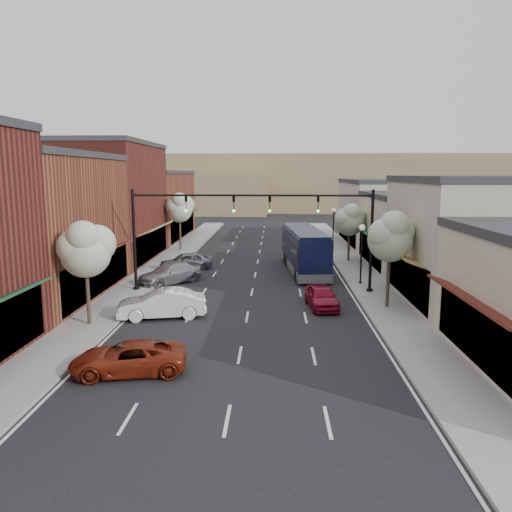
# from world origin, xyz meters

# --- Properties ---
(ground) EXTENTS (160.00, 160.00, 0.00)m
(ground) POSITION_xyz_m (0.00, 0.00, 0.00)
(ground) COLOR black
(ground) RESTS_ON ground
(sidewalk_left) EXTENTS (2.80, 73.00, 0.15)m
(sidewalk_left) POSITION_xyz_m (-8.40, 18.50, 0.07)
(sidewalk_left) COLOR gray
(sidewalk_left) RESTS_ON ground
(sidewalk_right) EXTENTS (2.80, 73.00, 0.15)m
(sidewalk_right) POSITION_xyz_m (8.40, 18.50, 0.07)
(sidewalk_right) COLOR gray
(sidewalk_right) RESTS_ON ground
(curb_left) EXTENTS (0.25, 73.00, 0.17)m
(curb_left) POSITION_xyz_m (-7.00, 18.50, 0.07)
(curb_left) COLOR gray
(curb_left) RESTS_ON ground
(curb_right) EXTENTS (0.25, 73.00, 0.17)m
(curb_right) POSITION_xyz_m (7.00, 18.50, 0.07)
(curb_right) COLOR gray
(curb_right) RESTS_ON ground
(bldg_left_midnear) EXTENTS (10.14, 14.10, 9.40)m
(bldg_left_midnear) POSITION_xyz_m (-14.23, 6.00, 4.66)
(bldg_left_midnear) COLOR brown
(bldg_left_midnear) RESTS_ON ground
(bldg_left_midfar) EXTENTS (10.14, 14.10, 10.90)m
(bldg_left_midfar) POSITION_xyz_m (-14.24, 20.00, 5.40)
(bldg_left_midfar) COLOR maroon
(bldg_left_midfar) RESTS_ON ground
(bldg_left_far) EXTENTS (10.14, 18.10, 8.40)m
(bldg_left_far) POSITION_xyz_m (-14.22, 36.00, 4.16)
(bldg_left_far) COLOR brown
(bldg_left_far) RESTS_ON ground
(bldg_right_midnear) EXTENTS (9.14, 12.10, 7.90)m
(bldg_right_midnear) POSITION_xyz_m (13.72, 6.00, 3.91)
(bldg_right_midnear) COLOR #B8AF9E
(bldg_right_midnear) RESTS_ON ground
(bldg_right_midfar) EXTENTS (9.14, 12.10, 6.40)m
(bldg_right_midfar) POSITION_xyz_m (13.70, 18.00, 3.17)
(bldg_right_midfar) COLOR beige
(bldg_right_midfar) RESTS_ON ground
(bldg_right_far) EXTENTS (9.14, 16.10, 7.40)m
(bldg_right_far) POSITION_xyz_m (13.71, 32.00, 3.66)
(bldg_right_far) COLOR #B8AF9E
(bldg_right_far) RESTS_ON ground
(hill_far) EXTENTS (120.00, 30.00, 12.00)m
(hill_far) POSITION_xyz_m (0.00, 90.00, 6.00)
(hill_far) COLOR #7A6647
(hill_far) RESTS_ON ground
(hill_near) EXTENTS (50.00, 20.00, 8.00)m
(hill_near) POSITION_xyz_m (-25.00, 78.00, 4.00)
(hill_near) COLOR #7A6647
(hill_near) RESTS_ON ground
(signal_mast_right) EXTENTS (8.22, 0.46, 7.00)m
(signal_mast_right) POSITION_xyz_m (5.62, 8.00, 4.62)
(signal_mast_right) COLOR black
(signal_mast_right) RESTS_ON ground
(signal_mast_left) EXTENTS (8.22, 0.46, 7.00)m
(signal_mast_left) POSITION_xyz_m (-5.62, 8.00, 4.62)
(signal_mast_left) COLOR black
(signal_mast_left) RESTS_ON ground
(tree_right_near) EXTENTS (2.85, 2.65, 5.95)m
(tree_right_near) POSITION_xyz_m (8.35, 3.94, 4.45)
(tree_right_near) COLOR #47382B
(tree_right_near) RESTS_ON ground
(tree_right_far) EXTENTS (2.85, 2.65, 5.43)m
(tree_right_far) POSITION_xyz_m (8.35, 19.94, 3.99)
(tree_right_far) COLOR #47382B
(tree_right_far) RESTS_ON ground
(tree_left_near) EXTENTS (2.85, 2.65, 5.69)m
(tree_left_near) POSITION_xyz_m (-8.25, -0.06, 4.22)
(tree_left_near) COLOR #47382B
(tree_left_near) RESTS_ON ground
(tree_left_far) EXTENTS (2.85, 2.65, 6.13)m
(tree_left_far) POSITION_xyz_m (-8.25, 25.94, 4.60)
(tree_left_far) COLOR #47382B
(tree_left_far) RESTS_ON ground
(lamp_post_near) EXTENTS (0.44, 0.44, 4.44)m
(lamp_post_near) POSITION_xyz_m (7.80, 10.50, 3.01)
(lamp_post_near) COLOR black
(lamp_post_near) RESTS_ON ground
(lamp_post_far) EXTENTS (0.44, 0.44, 4.44)m
(lamp_post_far) POSITION_xyz_m (7.80, 28.00, 3.01)
(lamp_post_far) COLOR black
(lamp_post_far) RESTS_ON ground
(coach_bus) EXTENTS (3.53, 11.69, 3.52)m
(coach_bus) POSITION_xyz_m (4.00, 15.69, 1.84)
(coach_bus) COLOR #0D1236
(coach_bus) RESTS_ON ground
(red_hatchback) EXTENTS (2.07, 4.19, 1.38)m
(red_hatchback) POSITION_xyz_m (4.39, 4.16, 0.69)
(red_hatchback) COLOR maroon
(red_hatchback) RESTS_ON ground
(parked_car_a) EXTENTS (4.97, 2.93, 1.30)m
(parked_car_a) POSITION_xyz_m (-4.37, -6.23, 0.65)
(parked_car_a) COLOR maroon
(parked_car_a) RESTS_ON ground
(parked_car_b) EXTENTS (5.16, 2.73, 1.62)m
(parked_car_b) POSITION_xyz_m (-4.78, 1.68, 0.81)
(parked_car_b) COLOR silver
(parked_car_b) RESTS_ON ground
(parked_car_c) EXTENTS (4.92, 5.18, 1.48)m
(parked_car_c) POSITION_xyz_m (-6.20, 10.54, 0.74)
(parked_car_c) COLOR gray
(parked_car_c) RESTS_ON ground
(parked_car_d) EXTENTS (4.68, 3.33, 1.48)m
(parked_car_d) POSITION_xyz_m (-5.94, 15.87, 0.74)
(parked_car_d) COLOR slate
(parked_car_d) RESTS_ON ground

